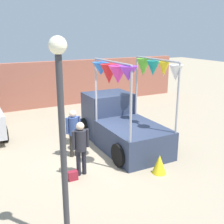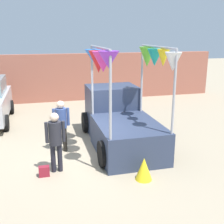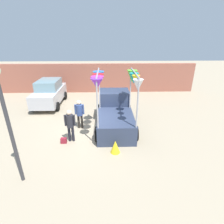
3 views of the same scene
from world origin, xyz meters
name	(u,v)px [view 2 (image 2 of 3)]	position (x,y,z in m)	size (l,w,h in m)	color
ground_plane	(83,156)	(0.00, 0.00, 0.00)	(60.00, 60.00, 0.00)	gray
vendor_truck	(119,115)	(1.39, 0.83, 0.97)	(2.50, 4.10, 3.31)	#2D3851
person_customer	(55,137)	(-0.84, -0.82, 1.01)	(0.53, 0.34, 1.67)	black
person_vendor	(61,121)	(-0.58, 0.53, 1.00)	(0.53, 0.34, 1.66)	#2D2823
handbag	(44,171)	(-1.19, -1.02, 0.14)	(0.28, 0.16, 0.28)	maroon
brick_boundary_wall	(61,78)	(0.00, 7.64, 1.30)	(18.00, 0.36, 2.60)	#9E5947
folded_kite_bundle_sunflower	(144,169)	(1.30, -1.84, 0.30)	(0.44, 0.44, 0.60)	yellow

